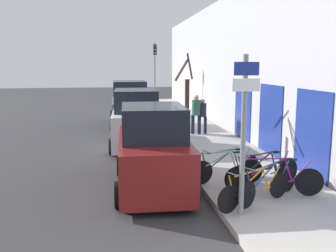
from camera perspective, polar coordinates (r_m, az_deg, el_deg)
The scene contains 17 objects.
ground_plane at distance 15.52m, azimuth -3.76°, elevation -2.85°, with size 80.00×80.00×0.00m, color #333335.
sidewalk_curb at distance 18.60m, azimuth 3.49°, elevation -0.57°, with size 3.20×32.00×0.15m.
building_facade at distance 18.69m, azimuth 8.96°, elevation 9.09°, with size 0.23×32.00×6.50m.
signpost at distance 7.73m, azimuth 11.45°, elevation -0.56°, with size 0.57×0.13×3.32m.
bicycle_0 at distance 8.69m, azimuth 13.14°, elevation -9.40°, with size 2.02×1.02×0.84m.
bicycle_1 at distance 9.12m, azimuth 15.09°, elevation -8.52°, with size 1.97×1.28×0.87m.
bicycle_2 at distance 9.47m, azimuth 15.78°, elevation -7.74°, with size 2.29×0.70×0.94m.
bicycle_3 at distance 9.89m, azimuth 14.36°, elevation -6.92°, with size 2.20×0.80×0.95m.
bicycle_4 at distance 10.06m, azimuth 8.24°, elevation -6.57°, with size 2.20×0.44×0.89m.
bicycle_5 at distance 10.33m, azimuth 8.89°, elevation -6.18°, with size 2.09×0.75×0.88m.
parked_car_0 at distance 9.82m, azimuth -2.32°, elevation -3.93°, with size 2.07×4.17×2.24m.
parked_car_1 at distance 15.00m, azimuth -4.89°, elevation 0.80°, with size 2.20×4.51×2.31m.
parked_car_2 at distance 20.22m, azimuth -5.87°, elevation 3.08°, with size 2.12×4.36×2.42m.
pedestrian_near at distance 16.95m, azimuth 4.31°, elevation 2.24°, with size 0.47×0.40×1.79m.
pedestrian_far at distance 17.06m, azimuth 5.27°, elevation 1.92°, with size 0.42×0.36×1.60m.
street_tree at distance 13.16m, azimuth 2.82°, elevation 2.86°, with size 0.93×1.54×3.52m.
traffic_light at distance 24.08m, azimuth -2.00°, elevation 8.77°, with size 0.20×0.30×4.50m.
Camera 1 is at (-1.27, -3.92, 3.27)m, focal length 40.00 mm.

